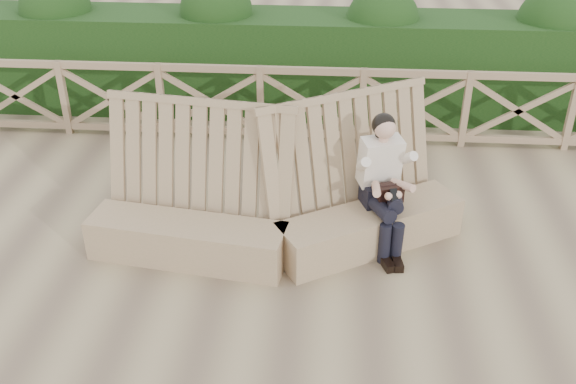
{
  "coord_description": "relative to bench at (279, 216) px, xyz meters",
  "views": [
    {
      "loc": [
        0.33,
        -4.94,
        3.96
      ],
      "look_at": [
        -0.08,
        0.4,
        0.9
      ],
      "focal_mm": 40.0,
      "sensor_mm": 36.0,
      "label": 1
    }
  ],
  "objects": [
    {
      "name": "ground",
      "position": [
        0.2,
        -0.76,
        -0.39
      ],
      "size": [
        60.0,
        60.0,
        0.0
      ],
      "primitive_type": "plane",
      "color": "brown",
      "rests_on": "ground"
    },
    {
      "name": "bench",
      "position": [
        0.0,
        0.0,
        0.0
      ],
      "size": [
        3.96,
        1.73,
        1.57
      ],
      "rotation": [
        0.0,
        0.0,
        0.29
      ],
      "color": "olive",
      "rests_on": "ground"
    },
    {
      "name": "woman",
      "position": [
        1.07,
        0.21,
        0.37
      ],
      "size": [
        0.56,
        0.95,
        1.46
      ],
      "rotation": [
        0.0,
        0.0,
        0.34
      ],
      "color": "black",
      "rests_on": "ground"
    },
    {
      "name": "guardrail",
      "position": [
        0.2,
        2.74,
        0.16
      ],
      "size": [
        10.1,
        0.09,
        1.1
      ],
      "color": "#81694B",
      "rests_on": "ground"
    },
    {
      "name": "hedge",
      "position": [
        0.2,
        3.94,
        0.36
      ],
      "size": [
        12.0,
        1.2,
        1.5
      ],
      "primitive_type": "cube",
      "color": "black",
      "rests_on": "ground"
    }
  ]
}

